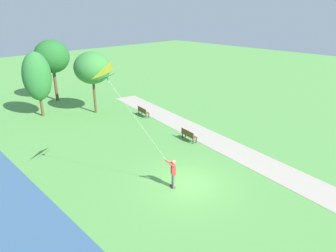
% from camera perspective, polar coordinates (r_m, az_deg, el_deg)
% --- Properties ---
extents(ground_plane, '(120.00, 120.00, 0.00)m').
position_cam_1_polar(ground_plane, '(18.57, 3.41, -10.66)').
color(ground_plane, '#569947').
extents(walkway_path, '(7.46, 31.97, 0.02)m').
position_cam_1_polar(walkway_path, '(23.90, 9.93, -3.31)').
color(walkway_path, '#ADA393').
rests_on(walkway_path, ground).
extents(person_kite_flyer, '(0.62, 0.54, 1.83)m').
position_cam_1_polar(person_kite_flyer, '(17.73, 0.90, -8.34)').
color(person_kite_flyer, '#232328').
rests_on(person_kite_flyer, ground).
extents(flying_kite, '(3.15, 1.99, 5.59)m').
position_cam_1_polar(flying_kite, '(15.26, -10.37, 9.88)').
color(flying_kite, yellow).
extents(park_bench_near_walkway, '(0.67, 1.55, 0.88)m').
position_cam_1_polar(park_bench_near_walkway, '(24.04, 3.82, -1.57)').
color(park_bench_near_walkway, brown).
rests_on(park_bench_near_walkway, ground).
extents(park_bench_far_walkway, '(0.67, 1.55, 0.88)m').
position_cam_1_polar(park_bench_far_walkway, '(29.47, -4.64, 2.75)').
color(park_bench_far_walkway, brown).
rests_on(park_bench_far_walkway, ground).
extents(tree_lakeside_far, '(2.61, 2.16, 6.08)m').
position_cam_1_polar(tree_lakeside_far, '(31.06, -23.05, 8.41)').
color(tree_lakeside_far, brown).
rests_on(tree_lakeside_far, ground).
extents(tree_treeline_left, '(3.40, 3.47, 5.93)m').
position_cam_1_polar(tree_treeline_left, '(30.37, -13.86, 10.38)').
color(tree_treeline_left, brown).
rests_on(tree_treeline_left, ground).
extents(tree_lakeside_near, '(3.73, 3.47, 6.59)m').
position_cam_1_polar(tree_lakeside_near, '(35.99, -20.69, 11.89)').
color(tree_lakeside_near, brown).
rests_on(tree_lakeside_near, ground).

